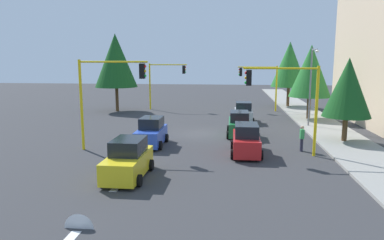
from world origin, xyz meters
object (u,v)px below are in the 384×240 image
object	(u,v)px
car_yellow	(128,160)
pedestrian_crossing	(302,138)
traffic_signal_far_left	(260,79)
car_red	(246,140)
tree_opposite_side	(116,61)
street_lamp_curbside	(312,79)
traffic_signal_near_left	(287,93)
tree_roadside_near	(348,88)
traffic_signal_far_right	(165,77)
car_silver	(243,113)
traffic_signal_near_right	(107,87)
car_green	(239,125)
car_blue	(151,133)
tree_roadside_mid	(311,71)
tree_roadside_far	(289,64)

from	to	relation	value
car_yellow	pedestrian_crossing	size ratio (longest dim) A/B	2.42
traffic_signal_far_left	car_red	bearing A→B (deg)	-6.69
tree_opposite_side	car_red	xyz separation A→B (m)	(18.03, 14.29, -4.98)
street_lamp_curbside	traffic_signal_near_left	bearing A→B (deg)	-20.10
street_lamp_curbside	tree_roadside_near	bearing A→B (deg)	13.05
tree_opposite_side	car_red	world-z (taller)	tree_opposite_side
traffic_signal_far_right	pedestrian_crossing	distance (m)	22.89
traffic_signal_far_right	car_silver	world-z (taller)	traffic_signal_far_right
traffic_signal_far_left	tree_roadside_near	xyz separation A→B (m)	(16.00, 4.86, 0.23)
traffic_signal_near_right	tree_roadside_near	world-z (taller)	tree_roadside_near
traffic_signal_near_right	traffic_signal_far_left	bearing A→B (deg)	150.37
street_lamp_curbside	car_green	size ratio (longest dim) A/B	1.71
tree_roadside_near	car_blue	bearing A→B (deg)	-80.35
car_green	traffic_signal_near_left	bearing A→B (deg)	26.14
tree_opposite_side	traffic_signal_far_left	bearing A→B (deg)	96.86
car_silver	pedestrian_crossing	distance (m)	11.38
traffic_signal_near_right	car_yellow	xyz separation A→B (m)	(5.26, 2.87, -3.31)
street_lamp_curbside	tree_roadside_near	world-z (taller)	street_lamp_curbside
traffic_signal_far_left	car_green	distance (m)	14.97
tree_roadside_near	car_silver	size ratio (longest dim) A/B	1.66
traffic_signal_far_left	traffic_signal_near_left	distance (m)	20.00
street_lamp_curbside	car_silver	size ratio (longest dim) A/B	1.89
car_silver	car_green	bearing A→B (deg)	-4.71
tree_roadside_mid	car_silver	bearing A→B (deg)	-72.78
street_lamp_curbside	car_yellow	distance (m)	19.46
traffic_signal_near_right	car_silver	bearing A→B (deg)	142.40
traffic_signal_near_left	tree_roadside_mid	xyz separation A→B (m)	(-14.00, 4.32, 0.91)
tree_opposite_side	tree_roadside_far	world-z (taller)	tree_opposite_side
tree_roadside_mid	car_silver	size ratio (longest dim) A/B	2.01
traffic_signal_near_right	car_red	xyz separation A→B (m)	(0.03, 9.03, -3.31)
traffic_signal_far_right	car_yellow	bearing A→B (deg)	6.35
street_lamp_curbside	car_red	size ratio (longest dim) A/B	1.69
traffic_signal_near_right	traffic_signal_far_right	xyz separation A→B (m)	(-20.00, 0.07, -0.28)
car_red	car_silver	bearing A→B (deg)	179.06
traffic_signal_near_right	car_red	bearing A→B (deg)	89.80
car_blue	car_green	bearing A→B (deg)	122.20
tree_opposite_side	tree_roadside_near	bearing A→B (deg)	56.93
traffic_signal_far_right	street_lamp_curbside	world-z (taller)	street_lamp_curbside
traffic_signal_near_right	car_yellow	world-z (taller)	traffic_signal_near_right
traffic_signal_near_right	car_silver	world-z (taller)	traffic_signal_near_right
traffic_signal_near_right	car_blue	size ratio (longest dim) A/B	1.58
tree_roadside_far	car_red	bearing A→B (deg)	-14.50
traffic_signal_far_right	car_red	bearing A→B (deg)	24.10
tree_roadside_far	pedestrian_crossing	world-z (taller)	tree_roadside_far
traffic_signal_far_left	traffic_signal_near_left	bearing A→B (deg)	0.13
car_yellow	pedestrian_crossing	bearing A→B (deg)	123.11
traffic_signal_near_left	tree_opposite_side	world-z (taller)	tree_opposite_side
tree_roadside_far	car_green	distance (m)	20.08
car_silver	pedestrian_crossing	size ratio (longest dim) A/B	2.17
traffic_signal_far_left	car_blue	xyz separation A→B (m)	(18.33, -8.86, -2.87)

